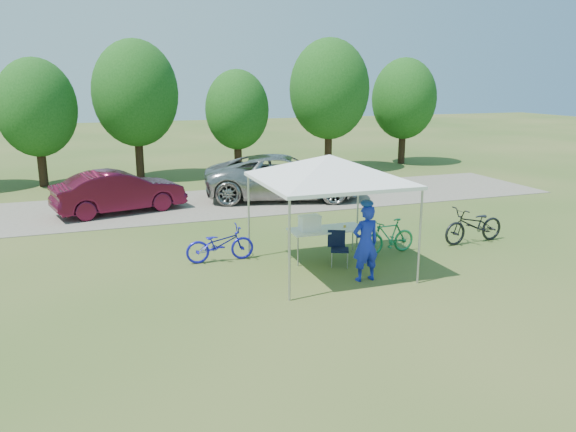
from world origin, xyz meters
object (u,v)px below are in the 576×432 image
Objects in this scene: minivan at (285,177)px; sedan at (119,191)px; folding_table at (327,230)px; cooler at (310,223)px; folding_chair at (338,245)px; bike_dark at (474,225)px; bike_green at (389,236)px; bike_blue at (220,244)px; cyclist at (366,243)px.

minivan reaches higher than sedan.
cooler is (-0.46, -0.00, 0.23)m from folding_table.
bike_dark is at bearing 30.20° from folding_chair.
folding_table is 0.32× the size of minivan.
minivan is at bearing 75.61° from cooler.
folding_table is 2.26× the size of folding_chair.
cooler is 0.34× the size of bike_green.
bike_blue is 0.88× the size of bike_dark.
bike_dark is (2.68, 0.08, 0.05)m from bike_green.
bike_green reaches higher than folding_chair.
minivan is (-0.30, 7.30, 0.38)m from bike_green.
bike_green is (1.59, 0.37, -0.04)m from folding_chair.
bike_blue is (-2.10, 0.66, -0.52)m from cooler.
folding_chair is 1.64m from bike_green.
minivan is at bearing 79.12° from folding_table.
folding_table is at bearing 0.00° from cooler.
sedan is (-4.65, 7.41, 0.23)m from folding_chair.
sedan reaches higher than bike_dark.
cyclist is 0.41× the size of sedan.
cyclist reaches higher than cooler.
cyclist is 4.50m from bike_dark.
cooler is at bearing -178.74° from minivan.
bike_green is 2.68m from bike_dark.
folding_table is at bearing -175.23° from minivan.
sedan is (-4.75, 8.62, -0.14)m from cyclist.
folding_table is 1.75m from cyclist.
folding_table is 7.26m from minivan.
folding_table is at bearing 122.33° from folding_chair.
cyclist is at bearing -69.77° from cooler.
folding_chair reaches higher than folding_table.
minivan is (1.19, 8.87, -0.03)m from cyclist.
cooler reaches higher than bike_green.
cooler is 0.30× the size of bike_blue.
minivan reaches higher than folding_chair.
cyclist is at bearing -73.10° from bike_dark.
sedan is at bearing 18.39° from bike_blue.
folding_chair is 0.55× the size of bike_green.
bike_blue is at bearing -44.42° from cyclist.
minivan reaches higher than folding_table.
cooler is at bearing -107.05° from bike_blue.
cooler reaches higher than folding_chair.
sedan is (-5.94, -0.25, -0.11)m from minivan.
sedan is (-2.01, 6.22, 0.28)m from bike_blue.
bike_dark is at bearing -141.92° from sedan.
bike_green is at bearing -100.64° from bike_blue.
bike_dark is (4.28, 0.44, 0.02)m from folding_chair.
minivan is 1.38× the size of sedan.
cooler is 0.09× the size of minivan.
bike_green is 7.31m from minivan.
bike_blue is 0.29× the size of minivan.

